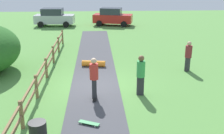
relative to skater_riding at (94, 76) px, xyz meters
name	(u,v)px	position (x,y,z in m)	size (l,w,h in m)	color
ground_plane	(95,85)	(0.02, 1.54, -1.08)	(60.00, 60.00, 0.00)	#568E42
asphalt_path	(95,85)	(0.02, 1.54, -1.07)	(2.40, 28.00, 0.02)	#47474C
wooden_fence	(42,74)	(-2.58, 1.54, -0.41)	(0.12, 18.12, 1.10)	olive
skater_riding	(94,76)	(0.00, 0.00, 0.00)	(0.39, 0.80, 1.89)	black
skater_fallen	(93,64)	(-0.07, 4.43, -0.88)	(1.44, 1.23, 0.36)	orange
skateboard_loose	(89,123)	(-0.20, -2.23, -0.99)	(0.81, 0.52, 0.08)	#338C4C
bystander_green	(141,73)	(2.11, 0.33, -0.02)	(0.41, 0.41, 1.89)	#2D2D33
bystander_maroon	(188,55)	(5.35, 3.42, -0.12)	(0.54, 0.54, 1.74)	#2D2D33
parked_car_red	(112,17)	(1.98, 18.71, -0.12)	(4.48, 2.74, 1.92)	red
parked_car_silver	(54,17)	(-4.37, 18.70, -0.12)	(4.30, 2.20, 1.92)	#B7B7BC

